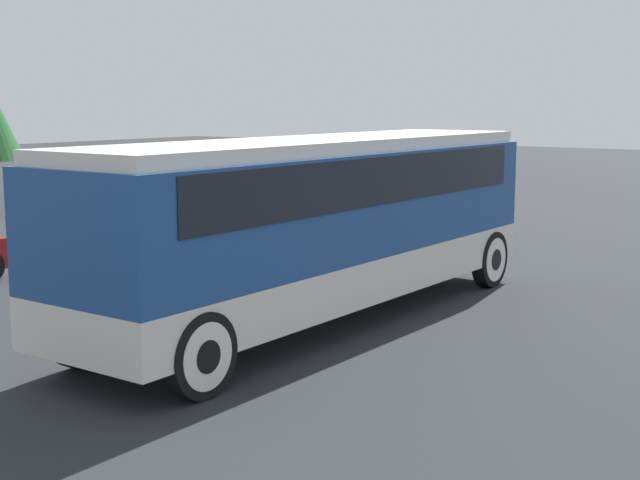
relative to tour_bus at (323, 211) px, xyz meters
The scene contains 3 objects.
ground_plane 1.95m from the tour_bus, behind, with size 120.00×120.00×0.00m, color #26282B.
tour_bus is the anchor object (origin of this frame).
parked_car_mid 8.01m from the tour_bus, 62.17° to the left, with size 4.21×1.82×1.53m.
Camera 1 is at (-12.43, -8.94, 3.84)m, focal length 50.00 mm.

